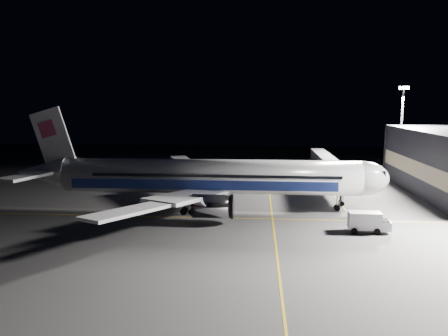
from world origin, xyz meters
The scene contains 12 objects.
ground centered at (0.00, 0.00, 0.00)m, with size 200.00×200.00×0.00m, color #4C4C4F.
guide_line_main centered at (10.00, 0.00, 0.01)m, with size 0.25×80.00×0.01m, color gold.
guide_line_cross centered at (0.00, -6.00, 0.01)m, with size 70.00×0.25×0.01m, color gold.
guide_line_side centered at (22.00, 10.00, 0.01)m, with size 0.25×40.00×0.01m, color gold.
airliner centered at (-1.08, 0.00, 5.16)m, with size 61.48×54.22×16.64m.
jet_bridge centered at (22.00, 18.06, 4.58)m, with size 3.60×34.40×6.30m.
floodlight_mast_north centered at (40.00, 31.99, 12.37)m, with size 2.40×0.68×20.70m.
service_truck centered at (22.60, -11.59, 1.49)m, with size 5.51×2.57×2.78m.
baggage_tug centered at (-2.58, 19.10, 0.71)m, with size 2.58×2.35×1.54m.
safety_cone_a centered at (-3.20, 10.75, 0.26)m, with size 0.35×0.35×0.53m, color #DF4909.
safety_cone_b centered at (4.65, 13.06, 0.28)m, with size 0.37×0.37×0.56m, color #DF4909.
safety_cone_c centered at (0.34, 4.00, 0.29)m, with size 0.38×0.38×0.58m, color #DF4909.
Camera 1 is at (7.68, -69.66, 17.61)m, focal length 35.00 mm.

